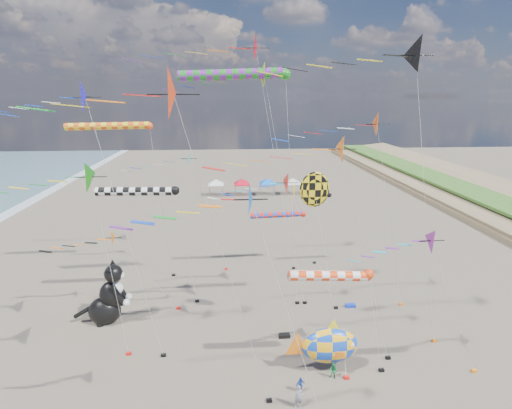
{
  "coord_description": "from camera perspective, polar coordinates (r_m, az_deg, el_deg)",
  "views": [
    {
      "loc": [
        -3.99,
        -15.92,
        18.76
      ],
      "look_at": [
        -1.86,
        12.0,
        11.15
      ],
      "focal_mm": 28.0,
      "sensor_mm": 36.0,
      "label": 1
    }
  ],
  "objects": [
    {
      "name": "windsock_4",
      "position": [
        44.57,
        3.44,
        -1.51
      ],
      "size": [
        7.63,
        0.67,
        6.34
      ],
      "color": "red",
      "rests_on": "ground"
    },
    {
      "name": "delta_kite_10",
      "position": [
        29.04,
        -25.11,
        2.8
      ],
      "size": [
        9.69,
        2.45,
        14.71
      ],
      "color": "#167C12",
      "rests_on": "ground"
    },
    {
      "name": "delta_kite_12",
      "position": [
        33.25,
        5.45,
        2.97
      ],
      "size": [
        9.55,
        2.03,
        13.07
      ],
      "color": "red",
      "rests_on": "ground"
    },
    {
      "name": "windsock_0",
      "position": [
        33.24,
        -2.6,
        17.96
      ],
      "size": [
        10.19,
        0.87,
        20.87
      ],
      "color": "#17831E",
      "rests_on": "ground"
    },
    {
      "name": "delta_kite_3",
      "position": [
        16.23,
        -1.4,
        -1.63
      ],
      "size": [
        9.53,
        1.68,
        15.3
      ],
      "color": "blue",
      "rests_on": "ground"
    },
    {
      "name": "windsock_2",
      "position": [
        35.92,
        -16.15,
        1.76
      ],
      "size": [
        8.38,
        0.8,
        11.23
      ],
      "color": "black",
      "rests_on": "ground"
    },
    {
      "name": "angelfish_kite",
      "position": [
        29.47,
        7.99,
        1.95
      ],
      "size": [
        3.74,
        3.02,
        13.49
      ],
      "color": "yellow",
      "rests_on": "ground"
    },
    {
      "name": "delta_kite_5",
      "position": [
        33.34,
        1.19,
        17.63
      ],
      "size": [
        10.83,
        2.3,
        21.61
      ],
      "color": "#CCE41F",
      "rests_on": "ground"
    },
    {
      "name": "fish_inflatable",
      "position": [
        29.89,
        10.38,
        -19.18
      ],
      "size": [
        5.27,
        1.93,
        4.03
      ],
      "color": "blue",
      "rests_on": "ground"
    },
    {
      "name": "delta_kite_8",
      "position": [
        29.19,
        21.59,
        18.77
      ],
      "size": [
        12.64,
        2.61,
        22.65
      ],
      "color": "black",
      "rests_on": "ground"
    },
    {
      "name": "child_green",
      "position": [
        30.06,
        11.01,
        -22.33
      ],
      "size": [
        0.71,
        0.66,
        1.16
      ],
      "primitive_type": "imported",
      "rotation": [
        0.0,
        0.0,
        -0.51
      ],
      "color": "#1C8146",
      "rests_on": "ground"
    },
    {
      "name": "delta_kite_11",
      "position": [
        36.64,
        -20.27,
        -5.2
      ],
      "size": [
        10.23,
        1.5,
        7.78
      ],
      "color": "#DD5E03",
      "rests_on": "ground"
    },
    {
      "name": "delta_kite_9",
      "position": [
        42.16,
        -11.82,
        6.01
      ],
      "size": [
        10.85,
        1.81,
        13.54
      ],
      "color": "#1DB2BB",
      "rests_on": "ground"
    },
    {
      "name": "kite_bag_1",
      "position": [
        38.84,
        13.32,
        -13.87
      ],
      "size": [
        0.9,
        0.44,
        0.3
      ],
      "primitive_type": "cube",
      "color": "#122FBD",
      "rests_on": "ground"
    },
    {
      "name": "windsock_1",
      "position": [
        41.7,
        -19.93,
        10.39
      ],
      "size": [
        9.63,
        0.74,
        16.35
      ],
      "color": "#F35114",
      "rests_on": "ground"
    },
    {
      "name": "windsock_3",
      "position": [
        26.82,
        11.09,
        -10.03
      ],
      "size": [
        7.0,
        0.72,
        7.87
      ],
      "color": "#EB3E10",
      "rests_on": "ground"
    },
    {
      "name": "child_blue",
      "position": [
        28.7,
        6.35,
        -24.25
      ],
      "size": [
        0.71,
        0.47,
        1.13
      ],
      "primitive_type": "imported",
      "rotation": [
        0.0,
        0.0,
        0.33
      ],
      "color": "#2046B2",
      "rests_on": "ground"
    },
    {
      "name": "tent_row",
      "position": [
        77.7,
        -0.21,
        3.62
      ],
      "size": [
        19.2,
        4.2,
        3.8
      ],
      "color": "silver",
      "rests_on": "ground"
    },
    {
      "name": "person_adult",
      "position": [
        27.51,
        6.1,
        -25.65
      ],
      "size": [
        0.63,
        0.46,
        1.6
      ],
      "primitive_type": "imported",
      "rotation": [
        0.0,
        0.0,
        0.14
      ],
      "color": "gray",
      "rests_on": "ground"
    },
    {
      "name": "delta_kite_4",
      "position": [
        27.86,
        24.12,
        -5.73
      ],
      "size": [
        8.72,
        1.89,
        10.7
      ],
      "color": "#881F92",
      "rests_on": "ground"
    },
    {
      "name": "delta_kite_7",
      "position": [
        25.86,
        11.52,
        6.96
      ],
      "size": [
        11.72,
        2.03,
        16.57
      ],
      "color": "orange",
      "rests_on": "ground"
    },
    {
      "name": "delta_kite_6",
      "position": [
        33.99,
        14.19,
        10.75
      ],
      "size": [
        12.32,
        2.22,
        17.81
      ],
      "color": "#EF5618",
      "rests_on": "ground"
    },
    {
      "name": "parked_car",
      "position": [
        78.36,
        9.52,
        1.58
      ],
      "size": [
        3.65,
        2.84,
        1.16
      ],
      "primitive_type": "imported",
      "rotation": [
        0.0,
        0.0,
        1.07
      ],
      "color": "#26262D",
      "rests_on": "ground"
    },
    {
      "name": "delta_kite_2",
      "position": [
        27.93,
        -25.4,
        13.27
      ],
      "size": [
        10.57,
        2.19,
        19.89
      ],
      "color": "#2019B6",
      "rests_on": "ground"
    },
    {
      "name": "delta_kite_1",
      "position": [
        21.15,
        -10.62,
        14.77
      ],
      "size": [
        14.12,
        2.79,
        20.33
      ],
      "color": "red",
      "rests_on": "ground"
    },
    {
      "name": "cat_inflatable",
      "position": [
        36.74,
        -20.58,
        -11.63
      ],
      "size": [
        4.18,
        2.21,
        5.54
      ],
      "primitive_type": null,
      "rotation": [
        0.0,
        0.0,
        0.04
      ],
      "color": "black",
      "rests_on": "ground"
    },
    {
      "name": "delta_kite_0",
      "position": [
        41.26,
        -1.57,
        21.25
      ],
      "size": [
        16.53,
        2.89,
        24.81
      ],
      "color": "red",
      "rests_on": "ground"
    },
    {
      "name": "kite_bag_2",
      "position": [
        33.86,
        4.06,
        -18.18
      ],
      "size": [
        0.9,
        0.44,
        0.3
      ],
      "primitive_type": "cube",
      "color": "black",
      "rests_on": "ground"
    }
  ]
}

